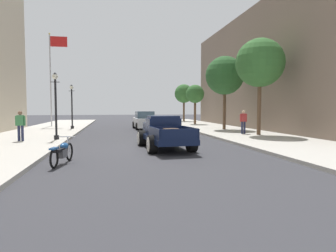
{
  "coord_description": "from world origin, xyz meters",
  "views": [
    {
      "loc": [
        -1.89,
        -14.6,
        1.97
      ],
      "look_at": [
        0.99,
        0.84,
        1.0
      ],
      "focal_mm": 31.57,
      "sensor_mm": 36.0,
      "label": 1
    }
  ],
  "objects_px": {
    "street_tree_third": "(195,94)",
    "street_tree_second": "(225,76)",
    "street_lamp_near": "(56,101)",
    "flagpole": "(53,69)",
    "pedestrian_sidewalk_left": "(20,124)",
    "pedestrian_sidewalk_right": "(243,120)",
    "hotrod_truck_navy": "(164,133)",
    "motorcycle_parked": "(62,152)",
    "car_background_white": "(144,121)",
    "street_lamp_far": "(72,103)",
    "street_tree_nearest": "(260,63)",
    "street_tree_farthest": "(184,94)"
  },
  "relations": [
    {
      "from": "street_lamp_near",
      "to": "street_tree_farthest",
      "type": "bearing_deg",
      "value": 59.41
    },
    {
      "from": "motorcycle_parked",
      "to": "pedestrian_sidewalk_right",
      "type": "distance_m",
      "value": 13.77
    },
    {
      "from": "street_lamp_near",
      "to": "street_tree_second",
      "type": "relative_size",
      "value": 0.62
    },
    {
      "from": "street_tree_second",
      "to": "street_tree_third",
      "type": "height_order",
      "value": "street_tree_second"
    },
    {
      "from": "flagpole",
      "to": "street_tree_second",
      "type": "height_order",
      "value": "flagpole"
    },
    {
      "from": "street_lamp_near",
      "to": "street_tree_nearest",
      "type": "distance_m",
      "value": 13.17
    },
    {
      "from": "street_tree_third",
      "to": "street_tree_second",
      "type": "bearing_deg",
      "value": -88.42
    },
    {
      "from": "street_lamp_near",
      "to": "street_tree_nearest",
      "type": "relative_size",
      "value": 0.6
    },
    {
      "from": "flagpole",
      "to": "street_tree_second",
      "type": "bearing_deg",
      "value": -25.63
    },
    {
      "from": "car_background_white",
      "to": "street_lamp_far",
      "type": "distance_m",
      "value": 6.58
    },
    {
      "from": "street_lamp_near",
      "to": "motorcycle_parked",
      "type": "bearing_deg",
      "value": -78.37
    },
    {
      "from": "car_background_white",
      "to": "street_tree_second",
      "type": "bearing_deg",
      "value": -28.04
    },
    {
      "from": "pedestrian_sidewalk_right",
      "to": "street_tree_second",
      "type": "height_order",
      "value": "street_tree_second"
    },
    {
      "from": "street_lamp_near",
      "to": "street_tree_third",
      "type": "distance_m",
      "value": 18.89
    },
    {
      "from": "pedestrian_sidewalk_left",
      "to": "hotrod_truck_navy",
      "type": "bearing_deg",
      "value": -22.62
    },
    {
      "from": "pedestrian_sidewalk_left",
      "to": "street_lamp_far",
      "type": "bearing_deg",
      "value": 81.4
    },
    {
      "from": "hotrod_truck_navy",
      "to": "street_lamp_near",
      "type": "distance_m",
      "value": 6.92
    },
    {
      "from": "car_background_white",
      "to": "pedestrian_sidewalk_right",
      "type": "bearing_deg",
      "value": -52.28
    },
    {
      "from": "pedestrian_sidewalk_left",
      "to": "street_lamp_near",
      "type": "xyz_separation_m",
      "value": [
        1.76,
        0.56,
        1.3
      ]
    },
    {
      "from": "street_tree_farthest",
      "to": "car_background_white",
      "type": "bearing_deg",
      "value": -118.8
    },
    {
      "from": "hotrod_truck_navy",
      "to": "street_lamp_near",
      "type": "xyz_separation_m",
      "value": [
        -5.65,
        3.65,
        1.63
      ]
    },
    {
      "from": "hotrod_truck_navy",
      "to": "pedestrian_sidewalk_left",
      "type": "relative_size",
      "value": 3.05
    },
    {
      "from": "car_background_white",
      "to": "street_lamp_near",
      "type": "height_order",
      "value": "street_lamp_near"
    },
    {
      "from": "motorcycle_parked",
      "to": "street_tree_second",
      "type": "bearing_deg",
      "value": 49.81
    },
    {
      "from": "pedestrian_sidewalk_right",
      "to": "street_tree_third",
      "type": "bearing_deg",
      "value": 89.53
    },
    {
      "from": "street_tree_farthest",
      "to": "pedestrian_sidewalk_left",
      "type": "bearing_deg",
      "value": -123.24
    },
    {
      "from": "street_tree_second",
      "to": "pedestrian_sidewalk_right",
      "type": "bearing_deg",
      "value": -94.27
    },
    {
      "from": "pedestrian_sidewalk_left",
      "to": "car_background_white",
      "type": "bearing_deg",
      "value": 51.87
    },
    {
      "from": "motorcycle_parked",
      "to": "pedestrian_sidewalk_right",
      "type": "bearing_deg",
      "value": 38.77
    },
    {
      "from": "motorcycle_parked",
      "to": "street_lamp_near",
      "type": "relative_size",
      "value": 0.54
    },
    {
      "from": "pedestrian_sidewalk_left",
      "to": "street_tree_second",
      "type": "distance_m",
      "value": 16.11
    },
    {
      "from": "street_lamp_far",
      "to": "street_tree_third",
      "type": "bearing_deg",
      "value": 22.55
    },
    {
      "from": "street_tree_third",
      "to": "street_lamp_far",
      "type": "bearing_deg",
      "value": -157.45
    },
    {
      "from": "car_background_white",
      "to": "street_lamp_far",
      "type": "bearing_deg",
      "value": -176.88
    },
    {
      "from": "car_background_white",
      "to": "street_tree_third",
      "type": "height_order",
      "value": "street_tree_third"
    },
    {
      "from": "hotrod_truck_navy",
      "to": "street_tree_farthest",
      "type": "relative_size",
      "value": 1.0
    },
    {
      "from": "hotrod_truck_navy",
      "to": "street_tree_third",
      "type": "height_order",
      "value": "street_tree_third"
    },
    {
      "from": "car_background_white",
      "to": "pedestrian_sidewalk_right",
      "type": "height_order",
      "value": "pedestrian_sidewalk_right"
    },
    {
      "from": "street_lamp_near",
      "to": "flagpole",
      "type": "xyz_separation_m",
      "value": [
        -2.6,
        13.22,
        3.39
      ]
    },
    {
      "from": "car_background_white",
      "to": "pedestrian_sidewalk_right",
      "type": "relative_size",
      "value": 2.65
    },
    {
      "from": "street_tree_third",
      "to": "street_tree_farthest",
      "type": "xyz_separation_m",
      "value": [
        0.49,
        7.34,
        0.4
      ]
    },
    {
      "from": "hotrod_truck_navy",
      "to": "street_tree_nearest",
      "type": "xyz_separation_m",
      "value": [
        7.26,
        4.26,
        4.2
      ]
    },
    {
      "from": "motorcycle_parked",
      "to": "car_background_white",
      "type": "height_order",
      "value": "car_background_white"
    },
    {
      "from": "motorcycle_parked",
      "to": "street_tree_second",
      "type": "xyz_separation_m",
      "value": [
        11.06,
        13.1,
        4.23
      ]
    },
    {
      "from": "motorcycle_parked",
      "to": "street_tree_nearest",
      "type": "relative_size",
      "value": 0.33
    },
    {
      "from": "pedestrian_sidewalk_right",
      "to": "street_tree_third",
      "type": "xyz_separation_m",
      "value": [
        0.1,
        12.81,
        2.4
      ]
    },
    {
      "from": "pedestrian_sidewalk_left",
      "to": "street_tree_third",
      "type": "xyz_separation_m",
      "value": [
        14.05,
        14.85,
        2.4
      ]
    },
    {
      "from": "hotrod_truck_navy",
      "to": "motorcycle_parked",
      "type": "bearing_deg",
      "value": -140.17
    },
    {
      "from": "pedestrian_sidewalk_left",
      "to": "flagpole",
      "type": "xyz_separation_m",
      "value": [
        -0.85,
        13.79,
        4.68
      ]
    },
    {
      "from": "motorcycle_parked",
      "to": "street_tree_nearest",
      "type": "xyz_separation_m",
      "value": [
        11.44,
        7.75,
        4.51
      ]
    }
  ]
}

